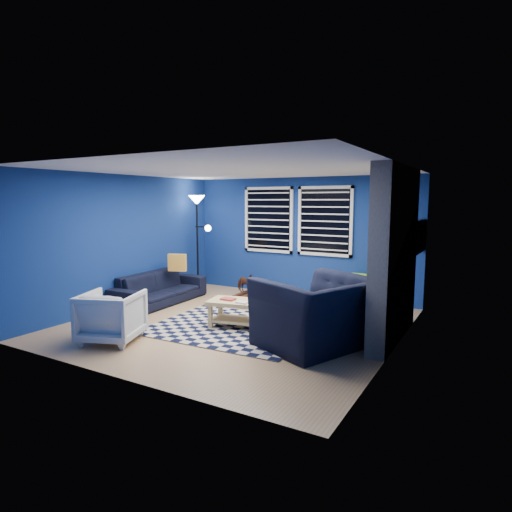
% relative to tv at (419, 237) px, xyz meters
% --- Properties ---
extents(floor, '(5.00, 5.00, 0.00)m').
position_rel_tv_xyz_m(floor, '(-2.45, -2.00, -1.40)').
color(floor, tan).
rests_on(floor, ground).
extents(ceiling, '(5.00, 5.00, 0.00)m').
position_rel_tv_xyz_m(ceiling, '(-2.45, -2.00, 1.10)').
color(ceiling, white).
rests_on(ceiling, wall_back).
extents(wall_back, '(5.00, 0.00, 5.00)m').
position_rel_tv_xyz_m(wall_back, '(-2.45, 0.50, -0.15)').
color(wall_back, navy).
rests_on(wall_back, floor).
extents(wall_left, '(0.00, 5.00, 5.00)m').
position_rel_tv_xyz_m(wall_left, '(-4.95, -2.00, -0.15)').
color(wall_left, navy).
rests_on(wall_left, floor).
extents(wall_right, '(0.00, 5.00, 5.00)m').
position_rel_tv_xyz_m(wall_right, '(0.05, -2.00, -0.15)').
color(wall_right, navy).
rests_on(wall_right, floor).
extents(fireplace, '(0.65, 2.00, 2.50)m').
position_rel_tv_xyz_m(fireplace, '(-0.09, -1.50, -0.20)').
color(fireplace, gray).
rests_on(fireplace, floor).
extents(window_left, '(1.17, 0.06, 1.42)m').
position_rel_tv_xyz_m(window_left, '(-3.20, 0.46, 0.20)').
color(window_left, black).
rests_on(window_left, wall_back).
extents(window_right, '(1.17, 0.06, 1.42)m').
position_rel_tv_xyz_m(window_right, '(-1.90, 0.46, 0.20)').
color(window_right, black).
rests_on(window_right, wall_back).
extents(tv, '(0.07, 1.00, 0.58)m').
position_rel_tv_xyz_m(tv, '(0.00, 0.00, 0.00)').
color(tv, black).
rests_on(tv, wall_right).
extents(rug, '(2.57, 2.09, 0.02)m').
position_rel_tv_xyz_m(rug, '(-2.38, -2.23, -1.39)').
color(rug, black).
rests_on(rug, floor).
extents(sofa, '(2.10, 0.89, 0.60)m').
position_rel_tv_xyz_m(sofa, '(-4.55, -1.54, -1.10)').
color(sofa, black).
rests_on(sofa, floor).
extents(armchair_big, '(1.88, 1.78, 0.96)m').
position_rel_tv_xyz_m(armchair_big, '(-0.90, -2.38, -0.92)').
color(armchair_big, black).
rests_on(armchair_big, floor).
extents(armchair_bent, '(1.02, 1.03, 0.73)m').
position_rel_tv_xyz_m(armchair_bent, '(-3.56, -3.62, -1.04)').
color(armchair_bent, gray).
rests_on(armchair_bent, floor).
extents(rocking_horse, '(0.33, 0.54, 0.43)m').
position_rel_tv_xyz_m(rocking_horse, '(-3.41, -0.18, -1.12)').
color(rocking_horse, '#4D2A19').
rests_on(rocking_horse, floor).
extents(coffee_table, '(1.02, 0.71, 0.46)m').
position_rel_tv_xyz_m(coffee_table, '(-2.34, -2.16, -1.08)').
color(coffee_table, '#D9BA7A').
rests_on(coffee_table, rug).
extents(cabinet, '(0.73, 0.61, 0.61)m').
position_rel_tv_xyz_m(cabinet, '(-1.11, 0.25, -1.13)').
color(cabinet, '#D9BA7A').
rests_on(cabinet, floor).
extents(floor_lamp, '(0.58, 0.36, 2.13)m').
position_rel_tv_xyz_m(floor_lamp, '(-4.57, -0.25, 0.34)').
color(floor_lamp, black).
rests_on(floor_lamp, floor).
extents(throw_pillow, '(0.38, 0.23, 0.34)m').
position_rel_tv_xyz_m(throw_pillow, '(-4.40, -1.18, -0.62)').
color(throw_pillow, gold).
rests_on(throw_pillow, sofa).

